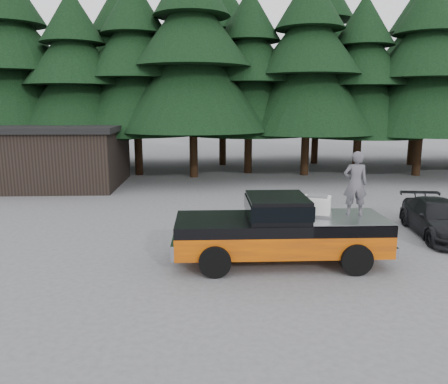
{
  "coord_description": "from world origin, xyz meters",
  "views": [
    {
      "loc": [
        -0.3,
        -12.2,
        4.39
      ],
      "look_at": [
        0.23,
        0.0,
        1.94
      ],
      "focal_mm": 35.0,
      "sensor_mm": 36.0,
      "label": 1
    }
  ],
  "objects_px": {
    "pickup_truck": "(280,240)",
    "utility_building": "(46,155)",
    "air_compressor": "(317,206)",
    "parked_car": "(439,219)",
    "man_on_bed": "(355,184)"
  },
  "relations": [
    {
      "from": "utility_building",
      "to": "pickup_truck",
      "type": "bearing_deg",
      "value": -49.34
    },
    {
      "from": "air_compressor",
      "to": "man_on_bed",
      "type": "bearing_deg",
      "value": 14.49
    },
    {
      "from": "parked_car",
      "to": "utility_building",
      "type": "xyz_separation_m",
      "value": [
        -16.61,
        10.22,
        1.07
      ]
    },
    {
      "from": "man_on_bed",
      "to": "parked_car",
      "type": "height_order",
      "value": "man_on_bed"
    },
    {
      "from": "pickup_truck",
      "to": "parked_car",
      "type": "relative_size",
      "value": 1.45
    },
    {
      "from": "pickup_truck",
      "to": "utility_building",
      "type": "height_order",
      "value": "utility_building"
    },
    {
      "from": "man_on_bed",
      "to": "utility_building",
      "type": "xyz_separation_m",
      "value": [
        -12.87,
        12.45,
        -0.57
      ]
    },
    {
      "from": "air_compressor",
      "to": "man_on_bed",
      "type": "xyz_separation_m",
      "value": [
        1.03,
        -0.08,
        0.65
      ]
    },
    {
      "from": "air_compressor",
      "to": "utility_building",
      "type": "distance_m",
      "value": 17.12
    },
    {
      "from": "man_on_bed",
      "to": "parked_car",
      "type": "xyz_separation_m",
      "value": [
        3.74,
        2.23,
        -1.64
      ]
    },
    {
      "from": "air_compressor",
      "to": "utility_building",
      "type": "relative_size",
      "value": 0.09
    },
    {
      "from": "man_on_bed",
      "to": "utility_building",
      "type": "relative_size",
      "value": 0.22
    },
    {
      "from": "pickup_truck",
      "to": "utility_building",
      "type": "bearing_deg",
      "value": 130.66
    },
    {
      "from": "pickup_truck",
      "to": "parked_car",
      "type": "height_order",
      "value": "pickup_truck"
    },
    {
      "from": "air_compressor",
      "to": "parked_car",
      "type": "relative_size",
      "value": 0.18
    }
  ]
}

